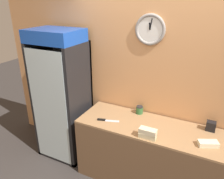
# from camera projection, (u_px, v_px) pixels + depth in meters

# --- Properties ---
(wall_back) EXTENTS (5.20, 0.10, 2.70)m
(wall_back) POSITION_uv_depth(u_px,v_px,m) (159.00, 82.00, 2.93)
(wall_back) COLOR tan
(wall_back) RESTS_ON ground_plane
(prep_counter) EXTENTS (1.84, 0.66, 0.89)m
(prep_counter) POSITION_uv_depth(u_px,v_px,m) (146.00, 154.00, 2.97)
(prep_counter) COLOR brown
(prep_counter) RESTS_ON ground_plane
(beverage_cooler) EXTENTS (0.72, 0.61, 2.02)m
(beverage_cooler) POSITION_uv_depth(u_px,v_px,m) (63.00, 90.00, 3.35)
(beverage_cooler) COLOR black
(beverage_cooler) RESTS_ON ground_plane
(sandwich_stack_bottom) EXTENTS (0.20, 0.10, 0.06)m
(sandwich_stack_bottom) POSITION_uv_depth(u_px,v_px,m) (148.00, 136.00, 2.55)
(sandwich_stack_bottom) COLOR beige
(sandwich_stack_bottom) RESTS_ON prep_counter
(sandwich_stack_middle) EXTENTS (0.20, 0.10, 0.06)m
(sandwich_stack_middle) POSITION_uv_depth(u_px,v_px,m) (148.00, 131.00, 2.52)
(sandwich_stack_middle) COLOR beige
(sandwich_stack_middle) RESTS_ON sandwich_stack_bottom
(sandwich_flat_left) EXTENTS (0.24, 0.18, 0.06)m
(sandwich_flat_left) POSITION_uv_depth(u_px,v_px,m) (208.00, 144.00, 2.41)
(sandwich_flat_left) COLOR beige
(sandwich_flat_left) RESTS_ON prep_counter
(chefs_knife) EXTENTS (0.29, 0.13, 0.02)m
(chefs_knife) POSITION_uv_depth(u_px,v_px,m) (105.00, 120.00, 2.91)
(chefs_knife) COLOR silver
(chefs_knife) RESTS_ON prep_counter
(condiment_jar) EXTENTS (0.10, 0.10, 0.11)m
(condiment_jar) POSITION_uv_depth(u_px,v_px,m) (139.00, 110.00, 3.08)
(condiment_jar) COLOR #336B38
(condiment_jar) RESTS_ON prep_counter
(napkin_dispenser) EXTENTS (0.11, 0.09, 0.12)m
(napkin_dispenser) POSITION_uv_depth(u_px,v_px,m) (211.00, 126.00, 2.68)
(napkin_dispenser) COLOR black
(napkin_dispenser) RESTS_ON prep_counter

